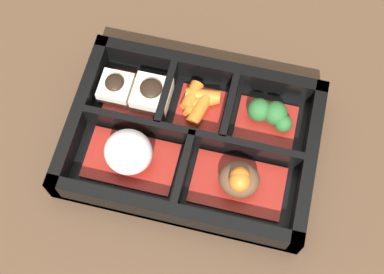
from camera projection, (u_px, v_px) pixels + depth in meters
name	position (u px, v px, depth m)	size (l,w,h in m)	color
ground_plane	(192.00, 146.00, 0.61)	(3.00, 3.00, 0.00)	#4C3523
bento_base	(192.00, 144.00, 0.61)	(0.27, 0.19, 0.01)	black
bento_rim	(192.00, 137.00, 0.60)	(0.27, 0.19, 0.04)	black
bowl_stew	(239.00, 181.00, 0.57)	(0.10, 0.06, 0.05)	maroon
bowl_rice	(129.00, 154.00, 0.57)	(0.10, 0.06, 0.05)	maroon
bowl_greens	(269.00, 117.00, 0.60)	(0.07, 0.06, 0.03)	maroon
bowl_carrots	(198.00, 103.00, 0.61)	(0.05, 0.06, 0.02)	maroon
bowl_tofu	(137.00, 92.00, 0.62)	(0.08, 0.06, 0.03)	maroon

